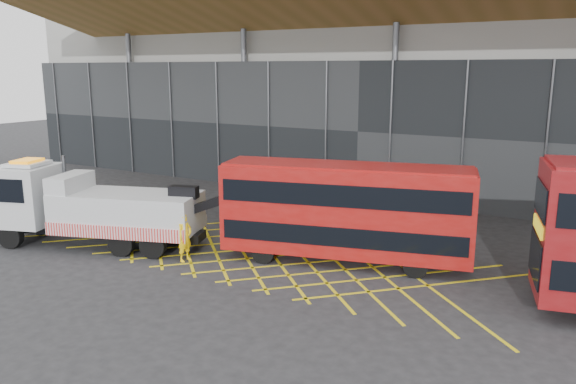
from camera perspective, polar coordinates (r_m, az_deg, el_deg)
The scene contains 6 objects.
ground_plane at distance 24.97m, azimuth -7.74°, elevation -5.29°, with size 120.00×120.00×0.00m, color #252527.
road_markings at distance 23.64m, azimuth -3.10°, elevation -6.20°, with size 21.56×7.16×0.01m.
construction_building at distance 39.29m, azimuth 11.37°, elevation 14.27°, with size 55.00×23.97×18.00m.
recovery_truck at distance 25.64m, azimuth -19.63°, elevation -1.40°, with size 10.68×5.31×3.77m.
bus_towed at distance 22.02m, azimuth 5.82°, elevation -1.72°, with size 9.94×4.59×3.95m.
worker at distance 22.78m, azimuth -10.45°, elevation -4.53°, with size 0.72×0.47×1.97m, color yellow.
Camera 1 is at (14.68, -18.74, 7.54)m, focal length 35.00 mm.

